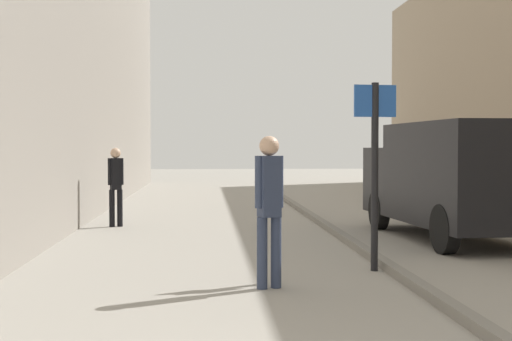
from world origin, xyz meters
TOP-DOWN VIEW (x-y plane):
  - ground_plane at (0.00, 12.00)m, footprint 80.00×80.00m
  - kerb_strip at (1.58, 12.00)m, footprint 0.16×40.00m
  - pedestrian_main_foreground at (-2.88, 12.75)m, footprint 0.32×0.25m
  - pedestrian_mid_block at (-0.19, 5.87)m, footprint 0.35×0.27m
  - delivery_van at (3.62, 10.15)m, footprint 2.25×5.10m
  - street_sign_post at (1.38, 6.99)m, footprint 0.60×0.10m

SIDE VIEW (x-z plane):
  - ground_plane at x=0.00m, z-range 0.00..0.00m
  - kerb_strip at x=1.58m, z-range 0.00..0.12m
  - pedestrian_main_foreground at x=-2.88m, z-range 0.13..1.82m
  - pedestrian_mid_block at x=-0.19m, z-range 0.14..1.99m
  - delivery_van at x=3.62m, z-range 0.09..2.24m
  - street_sign_post at x=1.38m, z-range 0.25..2.85m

